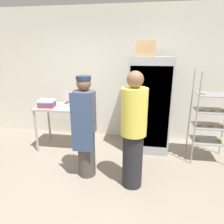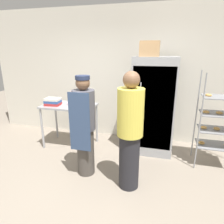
% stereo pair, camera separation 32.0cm
% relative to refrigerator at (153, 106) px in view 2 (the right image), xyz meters
% --- Properties ---
extents(ground_plane, '(14.00, 14.00, 0.00)m').
position_rel_refrigerator_xyz_m(ground_plane, '(-0.71, -1.58, -0.92)').
color(ground_plane, gray).
extents(back_wall, '(6.40, 0.12, 2.85)m').
position_rel_refrigerator_xyz_m(back_wall, '(-0.71, 0.61, 0.50)').
color(back_wall, silver).
rests_on(back_wall, ground_plane).
extents(refrigerator, '(0.79, 0.67, 1.85)m').
position_rel_refrigerator_xyz_m(refrigerator, '(0.00, 0.00, 0.00)').
color(refrigerator, '#9EA0A5').
rests_on(refrigerator, ground_plane).
extents(baking_rack, '(0.65, 0.48, 1.63)m').
position_rel_refrigerator_xyz_m(baking_rack, '(1.09, -0.27, -0.12)').
color(baking_rack, '#93969B').
rests_on(baking_rack, ground_plane).
extents(prep_counter, '(1.06, 0.64, 0.89)m').
position_rel_refrigerator_xyz_m(prep_counter, '(-1.68, -0.20, -0.15)').
color(prep_counter, '#9EA0A5').
rests_on(prep_counter, ground_plane).
extents(donut_box, '(0.28, 0.22, 0.27)m').
position_rel_refrigerator_xyz_m(donut_box, '(-1.57, -0.14, 0.01)').
color(donut_box, silver).
rests_on(donut_box, prep_counter).
extents(blender_pitcher, '(0.14, 0.14, 0.26)m').
position_rel_refrigerator_xyz_m(blender_pitcher, '(-1.29, -0.22, 0.08)').
color(blender_pitcher, black).
rests_on(blender_pitcher, prep_counter).
extents(binder_stack, '(0.31, 0.25, 0.15)m').
position_rel_refrigerator_xyz_m(binder_stack, '(-1.98, -0.30, 0.04)').
color(binder_stack, '#B72D2D').
rests_on(binder_stack, prep_counter).
extents(cardboard_storage_box, '(0.34, 0.36, 0.26)m').
position_rel_refrigerator_xyz_m(cardboard_storage_box, '(-0.12, -0.08, 1.05)').
color(cardboard_storage_box, tan).
rests_on(cardboard_storage_box, refrigerator).
extents(person_baker, '(0.34, 0.36, 1.60)m').
position_rel_refrigerator_xyz_m(person_baker, '(-0.97, -1.09, -0.09)').
color(person_baker, '#47423D').
rests_on(person_baker, ground_plane).
extents(person_customer, '(0.36, 0.36, 1.70)m').
position_rel_refrigerator_xyz_m(person_customer, '(-0.24, -1.25, -0.05)').
color(person_customer, '#232328').
rests_on(person_customer, ground_plane).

